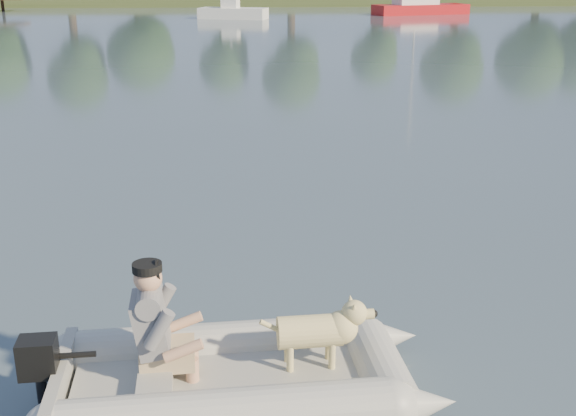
{
  "coord_description": "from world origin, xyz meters",
  "views": [
    {
      "loc": [
        -0.47,
        -5.72,
        3.51
      ],
      "look_at": [
        0.01,
        2.36,
        0.75
      ],
      "focal_mm": 45.0,
      "sensor_mm": 36.0,
      "label": 1
    }
  ],
  "objects_px": {
    "man": "(153,319)",
    "dog": "(310,337)",
    "sailboat": "(420,8)",
    "dinghy": "(237,337)",
    "motorboat": "(233,5)"
  },
  "relations": [
    {
      "from": "motorboat",
      "to": "sailboat",
      "type": "height_order",
      "value": "sailboat"
    },
    {
      "from": "motorboat",
      "to": "sailboat",
      "type": "relative_size",
      "value": 0.48
    },
    {
      "from": "motorboat",
      "to": "dinghy",
      "type": "bearing_deg",
      "value": -73.01
    },
    {
      "from": "dog",
      "to": "motorboat",
      "type": "relative_size",
      "value": 0.2
    },
    {
      "from": "man",
      "to": "dog",
      "type": "relative_size",
      "value": 1.16
    },
    {
      "from": "man",
      "to": "motorboat",
      "type": "relative_size",
      "value": 0.23
    },
    {
      "from": "dinghy",
      "to": "man",
      "type": "height_order",
      "value": "man"
    },
    {
      "from": "man",
      "to": "sailboat",
      "type": "distance_m",
      "value": 49.23
    },
    {
      "from": "dinghy",
      "to": "dog",
      "type": "xyz_separation_m",
      "value": [
        0.62,
        0.09,
        -0.07
      ]
    },
    {
      "from": "dinghy",
      "to": "sailboat",
      "type": "xyz_separation_m",
      "value": [
        12.66,
        47.39,
        -0.15
      ]
    },
    {
      "from": "man",
      "to": "sailboat",
      "type": "height_order",
      "value": "sailboat"
    },
    {
      "from": "motorboat",
      "to": "sailboat",
      "type": "distance_m",
      "value": 13.78
    },
    {
      "from": "dinghy",
      "to": "sailboat",
      "type": "relative_size",
      "value": 0.46
    },
    {
      "from": "man",
      "to": "sailboat",
      "type": "relative_size",
      "value": 0.11
    },
    {
      "from": "sailboat",
      "to": "dinghy",
      "type": "bearing_deg",
      "value": -121.08
    }
  ]
}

